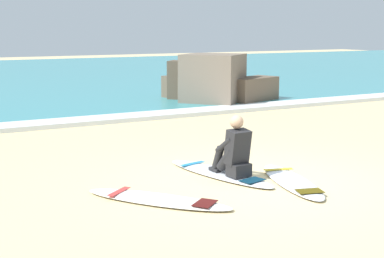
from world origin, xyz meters
TOP-DOWN VIEW (x-y plane):
  - ground_plane at (0.00, 0.00)m, footprint 80.00×80.00m
  - sea at (0.00, 20.21)m, footprint 80.00×28.00m
  - breaking_foam at (0.00, 6.51)m, footprint 80.00×0.90m
  - surfboard_main at (-0.34, 0.63)m, footprint 0.99×2.36m
  - surfer_seated at (-0.25, 0.32)m, footprint 0.40×0.73m
  - surfboard_spare_near at (-1.80, -0.15)m, footprint 1.73×2.05m
  - surfboard_spare_far at (0.39, -0.31)m, footprint 1.11×2.14m
  - rock_outcrop_distant at (3.99, 8.16)m, footprint 3.29×3.04m

SIDE VIEW (x-z plane):
  - ground_plane at x=0.00m, z-range 0.00..0.00m
  - surfboard_main at x=-0.34m, z-range 0.00..0.07m
  - surfboard_spare_near at x=-1.80m, z-range 0.00..0.07m
  - surfboard_spare_far at x=0.39m, z-range 0.00..0.07m
  - sea at x=0.00m, z-range 0.00..0.10m
  - breaking_foam at x=0.00m, z-range 0.00..0.11m
  - surfer_seated at x=-0.25m, z-range -0.04..0.91m
  - rock_outcrop_distant at x=3.99m, z-range -0.13..1.42m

